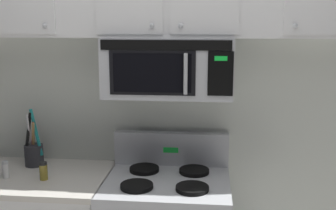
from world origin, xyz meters
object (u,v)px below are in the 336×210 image
Objects in this scene: salt_shaker at (6,170)px; over_range_microwave at (169,67)px; spice_jar at (43,171)px; utensil_crock_charcoal at (34,152)px.

over_range_microwave is at bearing 10.52° from salt_shaker.
over_range_microwave reaches higher than spice_jar.
spice_jar is at bearing -165.74° from over_range_microwave.
over_range_microwave reaches higher than utensil_crock_charcoal.
spice_jar is (-0.74, -0.19, -0.62)m from over_range_microwave.
over_range_microwave is 6.90× the size of spice_jar.
salt_shaker is at bearing 178.69° from spice_jar.
spice_jar reaches higher than salt_shaker.
utensil_crock_charcoal is at bearing 176.69° from over_range_microwave.
salt_shaker is (-0.99, -0.18, -0.62)m from over_range_microwave.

